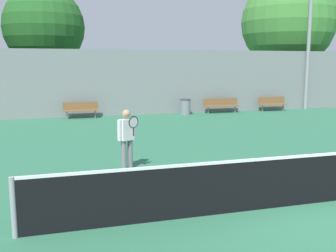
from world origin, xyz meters
TOP-DOWN VIEW (x-y plane):
  - ground_plane at (0.00, 0.00)m, footprint 100.00×100.00m
  - tennis_net at (0.00, 0.00)m, footprint 10.98×0.09m
  - tennis_player at (-2.95, 3.53)m, footprint 0.54×0.51m
  - bench_courtside_near at (4.34, 13.86)m, footprint 2.05×0.40m
  - bench_courtside_far at (7.59, 13.86)m, footprint 1.70×0.40m
  - bench_adjacent_court at (-3.41, 13.86)m, footprint 1.75×0.40m
  - light_pole_near_left at (10.10, 14.20)m, footprint 0.90×0.60m
  - trash_bin at (2.16, 13.73)m, footprint 0.56×0.56m
  - back_fence at (0.00, 14.39)m, footprint 27.55×0.06m
  - tree_green_broad at (-5.09, 19.86)m, footprint 5.02×5.02m
  - tree_dark_dense at (11.02, 17.88)m, footprint 6.37×6.37m

SIDE VIEW (x-z plane):
  - ground_plane at x=0.00m, z-range 0.00..0.00m
  - trash_bin at x=2.16m, z-range 0.00..0.84m
  - bench_courtside_far at x=7.59m, z-range 0.09..0.91m
  - bench_adjacent_court at x=-3.41m, z-range 0.09..0.91m
  - bench_courtside_near at x=4.34m, z-range 0.09..0.91m
  - tennis_net at x=0.00m, z-range 0.01..1.02m
  - tennis_player at x=-2.95m, z-range 0.11..1.71m
  - back_fence at x=0.00m, z-range 0.00..3.49m
  - tree_green_broad at x=-5.09m, z-range 1.23..8.75m
  - tree_dark_dense at x=11.02m, z-range 1.17..9.91m
  - light_pole_near_left at x=10.10m, z-range 1.15..11.66m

